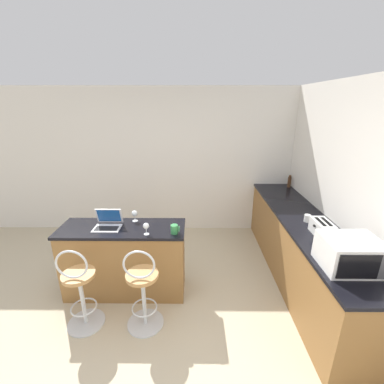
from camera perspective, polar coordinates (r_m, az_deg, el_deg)
The scene contains 14 objects.
ground_plane at distance 3.11m, azimuth -10.34°, elevation -29.56°, with size 20.00×20.00×0.00m, color #BCAD8E.
wall_back at distance 4.70m, azimuth -5.72°, elevation 6.50°, with size 12.00×0.06×2.60m.
breakfast_bar at distance 3.44m, azimuth -14.64°, elevation -14.35°, with size 1.51×0.53×0.91m.
counter_right at distance 3.83m, azimuth 22.90°, elevation -11.68°, with size 0.65×3.06×0.91m.
bar_stool_near at distance 3.12m, azimuth -23.61°, elevation -19.36°, with size 0.40×0.40×0.99m.
bar_stool_far at distance 2.93m, azimuth -10.88°, elevation -20.70°, with size 0.40×0.40×0.99m.
laptop at distance 3.26m, azimuth -18.17°, elevation -6.49°, with size 0.31×0.25×0.21m.
microwave at distance 2.74m, azimuth 31.68°, elevation -11.56°, with size 0.48×0.41×0.28m.
toaster at distance 3.24m, azimuth 26.96°, elevation -7.24°, with size 0.19×0.32×0.17m.
wine_glass_tall at distance 3.30m, azimuth -12.65°, elevation -4.74°, with size 0.07×0.07×0.14m.
pepper_mill at distance 4.84m, azimuth 20.82°, elevation 2.20°, with size 0.06×0.06×0.22m.
wine_glass_short at distance 2.95m, azimuth -10.17°, elevation -7.52°, with size 0.07×0.07×0.14m.
mug_green at distance 2.96m, azimuth -3.89°, elevation -8.25°, with size 0.10×0.08×0.10m.
mug_white at distance 3.54m, azimuth 24.31°, elevation -5.32°, with size 0.10×0.08×0.09m.
Camera 1 is at (0.50, -2.01, 2.32)m, focal length 24.00 mm.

